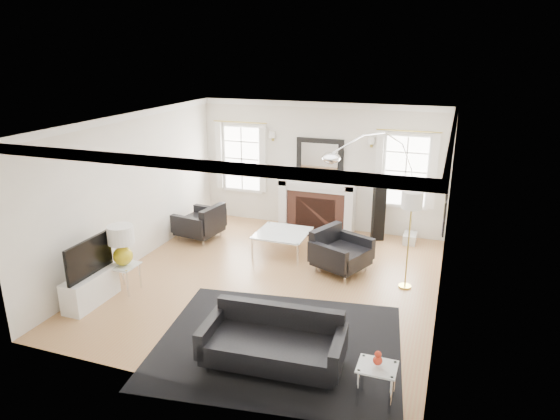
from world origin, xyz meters
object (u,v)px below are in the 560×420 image
at_px(gourd_lamp, 122,243).
at_px(sofa, 274,343).
at_px(armchair_right, 339,252).
at_px(coffee_table, 283,234).
at_px(fireplace, 317,206).
at_px(arc_floor_lamp, 374,186).
at_px(armchair_left, 202,223).

bearing_deg(gourd_lamp, sofa, -19.65).
relative_size(armchair_right, coffee_table, 1.20).
height_order(fireplace, sofa, fireplace).
height_order(armchair_right, arc_floor_lamp, arc_floor_lamp).
height_order(armchair_right, gourd_lamp, gourd_lamp).
bearing_deg(armchair_right, arc_floor_lamp, 72.30).
xyz_separation_m(fireplace, arc_floor_lamp, (1.35, -0.76, 0.79)).
xyz_separation_m(armchair_left, gourd_lamp, (-0.06, -2.57, 0.52)).
height_order(fireplace, arc_floor_lamp, arc_floor_lamp).
distance_m(fireplace, armchair_right, 2.19).
relative_size(fireplace, armchair_right, 1.43).
relative_size(fireplace, armchair_left, 1.67).
bearing_deg(arc_floor_lamp, sofa, -96.60).
height_order(armchair_left, armchair_right, armchair_right).
bearing_deg(armchair_right, gourd_lamp, -147.85).
distance_m(fireplace, gourd_lamp, 4.53).
distance_m(gourd_lamp, arc_floor_lamp, 4.79).
distance_m(coffee_table, arc_floor_lamp, 2.01).
bearing_deg(armchair_right, fireplace, 116.29).
height_order(armchair_left, gourd_lamp, gourd_lamp).
xyz_separation_m(sofa, armchair_right, (0.11, 3.08, 0.04)).
bearing_deg(fireplace, sofa, -80.39).
relative_size(armchair_left, coffee_table, 1.03).
xyz_separation_m(fireplace, armchair_right, (0.97, -1.95, -0.19)).
bearing_deg(armchair_left, gourd_lamp, -91.39).
height_order(fireplace, gourd_lamp, gourd_lamp).
bearing_deg(sofa, coffee_table, 107.66).
bearing_deg(armchair_left, coffee_table, -5.26).
bearing_deg(coffee_table, arc_floor_lamp, 26.21).
distance_m(sofa, arc_floor_lamp, 4.42).
relative_size(armchair_left, arc_floor_lamp, 0.41).
bearing_deg(armchair_right, sofa, -92.10).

